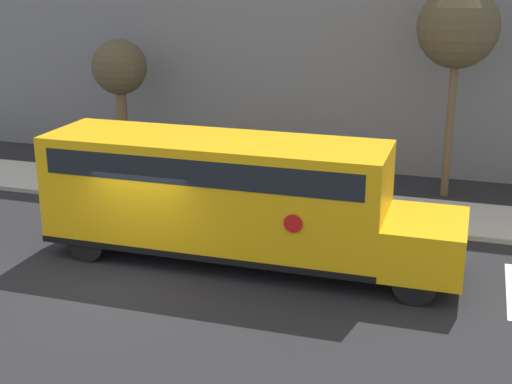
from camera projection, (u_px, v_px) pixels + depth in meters
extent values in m
plane|color=black|center=(136.00, 277.00, 17.55)|extent=(60.00, 60.00, 0.00)
cube|color=#B2ADA3|center=(225.00, 196.00, 23.43)|extent=(44.00, 3.00, 0.15)
cube|color=slate|center=(280.00, 18.00, 27.72)|extent=(32.00, 4.00, 10.68)
cube|color=#EAA80F|center=(215.00, 192.00, 18.10)|extent=(8.69, 2.50, 2.78)
cube|color=#EAA80F|center=(425.00, 244.00, 16.83)|extent=(1.88, 2.50, 1.22)
cube|color=black|center=(216.00, 240.00, 18.50)|extent=(8.69, 2.54, 0.16)
cube|color=black|center=(214.00, 160.00, 17.84)|extent=(8.00, 2.53, 0.64)
cylinder|color=red|center=(293.00, 224.00, 16.29)|extent=(0.44, 0.02, 0.44)
cylinder|color=black|center=(423.00, 249.00, 18.01)|extent=(1.00, 0.30, 1.00)
cylinder|color=black|center=(415.00, 284.00, 16.05)|extent=(1.00, 0.30, 1.00)
cylinder|color=black|center=(126.00, 215.00, 20.38)|extent=(1.00, 0.30, 1.00)
cylinder|color=black|center=(87.00, 242.00, 18.42)|extent=(1.00, 0.30, 1.00)
cylinder|color=brown|center=(450.00, 126.00, 23.01)|extent=(0.25, 0.25, 4.72)
sphere|color=#4C422D|center=(458.00, 27.00, 22.06)|extent=(2.55, 2.55, 2.55)
cylinder|color=brown|center=(123.00, 126.00, 26.63)|extent=(0.37, 0.37, 3.17)
sphere|color=#4C422D|center=(119.00, 67.00, 25.95)|extent=(2.01, 2.01, 2.01)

